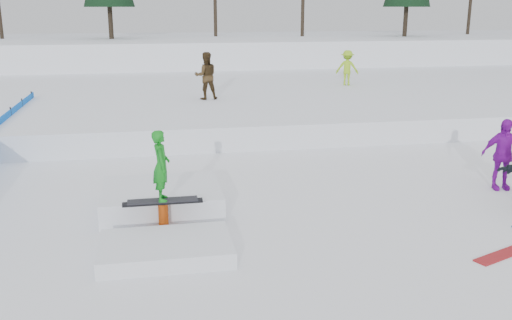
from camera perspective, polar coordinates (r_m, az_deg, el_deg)
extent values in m
plane|color=white|center=(11.22, -0.62, -8.19)|extent=(120.00, 120.00, 0.00)
cube|color=white|center=(40.32, -8.24, 10.36)|extent=(60.00, 14.00, 2.40)
cube|color=white|center=(26.52, -6.73, 6.26)|extent=(50.00, 18.00, 0.80)
cylinder|color=black|center=(21.44, -23.22, 3.44)|extent=(0.05, 0.05, 1.10)
cylinder|color=black|center=(23.27, -22.26, 4.37)|extent=(0.05, 0.05, 1.10)
cylinder|color=black|center=(25.10, -21.45, 5.16)|extent=(0.05, 0.05, 1.10)
cylinder|color=black|center=(38.73, -14.33, 13.13)|extent=(0.30, 0.30, 2.00)
cylinder|color=black|center=(42.11, 14.71, 13.23)|extent=(0.30, 0.30, 2.00)
imported|color=#382814|center=(23.18, -5.03, 8.39)|extent=(0.95, 0.76, 1.89)
imported|color=#8FC51D|center=(27.70, 9.11, 9.09)|extent=(1.21, 0.97, 1.64)
imported|color=purple|center=(15.39, 23.43, 0.53)|extent=(1.11, 0.60, 1.79)
cube|color=maroon|center=(11.60, 23.49, -8.64)|extent=(1.40, 0.79, 0.03)
cube|color=white|center=(12.98, -9.41, -3.84)|extent=(2.60, 2.20, 0.54)
cube|color=white|center=(10.69, -9.00, -8.75)|extent=(2.40, 1.60, 0.30)
cylinder|color=#B24511|center=(11.84, -9.18, -6.95)|extent=(0.44, 0.44, 0.06)
cylinder|color=#B24511|center=(11.74, -9.24, -5.73)|extent=(0.20, 0.20, 0.60)
cube|color=black|center=(11.63, -9.31, -4.21)|extent=(1.60, 0.16, 0.06)
cube|color=black|center=(11.62, -9.32, -4.00)|extent=(1.40, 0.28, 0.03)
imported|color=#0F7F18|center=(11.40, -9.47, -0.55)|extent=(0.34, 0.52, 1.42)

